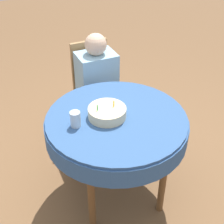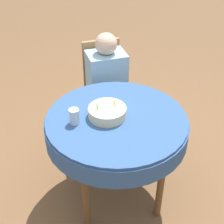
{
  "view_description": "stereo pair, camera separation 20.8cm",
  "coord_description": "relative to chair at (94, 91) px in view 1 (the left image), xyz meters",
  "views": [
    {
      "loc": [
        -0.57,
        -1.61,
        2.01
      ],
      "look_at": [
        -0.03,
        0.01,
        0.81
      ],
      "focal_mm": 50.0,
      "sensor_mm": 36.0,
      "label": 1
    },
    {
      "loc": [
        -0.36,
        -1.66,
        2.01
      ],
      "look_at": [
        -0.03,
        0.01,
        0.81
      ],
      "focal_mm": 50.0,
      "sensor_mm": 36.0,
      "label": 2
    }
  ],
  "objects": [
    {
      "name": "person",
      "position": [
        0.01,
        -0.1,
        0.15
      ],
      "size": [
        0.35,
        0.36,
        1.08
      ],
      "rotation": [
        0.0,
        0.0,
        0.1
      ],
      "color": "#DBB293",
      "rests_on": "ground_plane"
    },
    {
      "name": "ground_plane",
      "position": [
        -0.05,
        -0.77,
        -0.51
      ],
      "size": [
        12.0,
        12.0,
        0.0
      ],
      "primitive_type": "plane",
      "color": "brown"
    },
    {
      "name": "birthday_cake",
      "position": [
        -0.11,
        -0.75,
        0.29
      ],
      "size": [
        0.26,
        0.26,
        0.11
      ],
      "color": "beige",
      "rests_on": "dining_table"
    },
    {
      "name": "drinking_glass",
      "position": [
        -0.34,
        -0.78,
        0.31
      ],
      "size": [
        0.07,
        0.07,
        0.11
      ],
      "color": "silver",
      "rests_on": "dining_table"
    },
    {
      "name": "dining_table",
      "position": [
        -0.05,
        -0.77,
        0.16
      ],
      "size": [
        0.98,
        0.98,
        0.76
      ],
      "color": "#335689",
      "rests_on": "ground_plane"
    },
    {
      "name": "chair",
      "position": [
        0.0,
        0.0,
        0.0
      ],
      "size": [
        0.41,
        0.41,
        0.96
      ],
      "rotation": [
        0.0,
        0.0,
        0.1
      ],
      "color": "#A37A4C",
      "rests_on": "ground_plane"
    }
  ]
}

